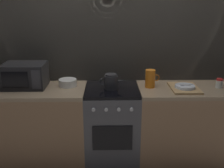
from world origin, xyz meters
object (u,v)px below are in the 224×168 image
kettle (111,82)px  pitcher (150,79)px  mixing_bowl (68,83)px  spice_jar (219,83)px  dish_pile (185,87)px  stove_unit (112,125)px  microwave (25,75)px

kettle → pitcher: bearing=5.9°
pitcher → mixing_bowl: bearing=176.6°
spice_jar → dish_pile: bearing=-174.1°
stove_unit → mixing_bowl: size_ratio=4.50×
stove_unit → mixing_bowl: (-0.50, 0.09, 0.49)m
kettle → mixing_bowl: kettle is taller
dish_pile → spice_jar: size_ratio=3.81×
mixing_bowl → dish_pile: bearing=-5.5°
kettle → spice_jar: (1.20, 0.02, -0.03)m
kettle → mixing_bowl: size_ratio=1.42×
pitcher → spice_jar: (0.77, -0.03, -0.05)m
mixing_bowl → dish_pile: (1.30, -0.12, -0.02)m
microwave → mixing_bowl: 0.48m
spice_jar → microwave: bearing=178.5°
mixing_bowl → spice_jar: spice_jar is taller
spice_jar → pitcher: bearing=177.8°
mixing_bowl → spice_jar: bearing=-2.8°
pitcher → dish_pile: size_ratio=0.50×
dish_pile → stove_unit: bearing=177.5°
pitcher → kettle: bearing=-174.1°
kettle → stove_unit: bearing=43.8°
spice_jar → kettle: bearing=-179.2°
dish_pile → microwave: bearing=176.8°
mixing_bowl → dish_pile: mixing_bowl is taller
kettle → spice_jar: bearing=0.8°
mixing_bowl → pitcher: 0.93m
kettle → microwave: bearing=175.6°
kettle → spice_jar: kettle is taller
microwave → spice_jar: 2.16m
mixing_bowl → stove_unit: bearing=-10.3°
dish_pile → spice_jar: (0.40, 0.04, 0.03)m
pitcher → spice_jar: 0.77m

